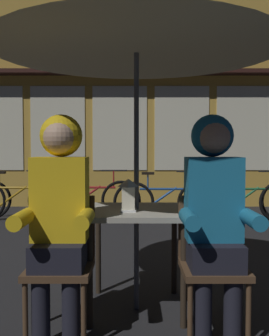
{
  "coord_description": "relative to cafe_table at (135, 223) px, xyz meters",
  "views": [
    {
      "loc": [
        -0.01,
        -2.83,
        1.18
      ],
      "look_at": [
        0.0,
        0.5,
        1.02
      ],
      "focal_mm": 41.65,
      "sensor_mm": 36.0,
      "label": 1
    }
  ],
  "objects": [
    {
      "name": "patio_umbrella",
      "position": [
        0.0,
        0.0,
        1.42
      ],
      "size": [
        2.1,
        2.1,
        2.31
      ],
      "color": "#4C4C51",
      "rests_on": "ground_plane"
    },
    {
      "name": "shopfront_building",
      "position": [
        -0.31,
        5.39,
        2.45
      ],
      "size": [
        10.0,
        0.93,
        6.2
      ],
      "color": "gold",
      "rests_on": "ground_plane"
    },
    {
      "name": "person_left_hooded",
      "position": [
        -0.48,
        -0.43,
        0.21
      ],
      "size": [
        0.45,
        0.56,
        1.4
      ],
      "color": "black",
      "rests_on": "ground_plane"
    },
    {
      "name": "person_right_hooded",
      "position": [
        0.48,
        -0.43,
        0.21
      ],
      "size": [
        0.45,
        0.56,
        1.4
      ],
      "color": "black",
      "rests_on": "ground_plane"
    },
    {
      "name": "chair_left",
      "position": [
        -0.48,
        -0.37,
        -0.15
      ],
      "size": [
        0.4,
        0.4,
        0.87
      ],
      "color": "#513823",
      "rests_on": "ground_plane"
    },
    {
      "name": "cafe_table",
      "position": [
        0.0,
        0.0,
        0.0
      ],
      "size": [
        0.72,
        0.72,
        0.74
      ],
      "color": "#B2AD9E",
      "rests_on": "ground_plane"
    },
    {
      "name": "bicycle_second",
      "position": [
        -1.95,
        3.53,
        -0.29
      ],
      "size": [
        1.68,
        0.1,
        0.84
      ],
      "color": "black",
      "rests_on": "ground_plane"
    },
    {
      "name": "ground_plane",
      "position": [
        0.0,
        0.0,
        -0.64
      ],
      "size": [
        60.0,
        60.0,
        0.0
      ],
      "primitive_type": "plane",
      "color": "#232326"
    },
    {
      "name": "chair_right",
      "position": [
        0.48,
        -0.37,
        -0.15
      ],
      "size": [
        0.4,
        0.4,
        0.87
      ],
      "color": "#513823",
      "rests_on": "ground_plane"
    },
    {
      "name": "bicycle_fifth",
      "position": [
        1.79,
        3.34,
        -0.29
      ],
      "size": [
        1.68,
        0.17,
        0.84
      ],
      "color": "black",
      "rests_on": "ground_plane"
    },
    {
      "name": "bicycle_fourth",
      "position": [
        0.48,
        3.33,
        -0.29
      ],
      "size": [
        1.68,
        0.08,
        0.84
      ],
      "color": "black",
      "rests_on": "ground_plane"
    },
    {
      "name": "bicycle_third",
      "position": [
        -0.75,
        3.58,
        -0.29
      ],
      "size": [
        1.68,
        0.08,
        0.84
      ],
      "color": "black",
      "rests_on": "ground_plane"
    },
    {
      "name": "lantern",
      "position": [
        -0.06,
        -0.1,
        0.22
      ],
      "size": [
        0.11,
        0.11,
        0.23
      ],
      "color": "white",
      "rests_on": "cafe_table"
    }
  ]
}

